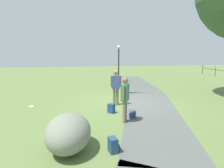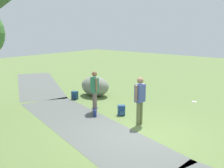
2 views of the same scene
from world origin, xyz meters
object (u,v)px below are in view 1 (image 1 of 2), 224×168
Objects in this scene: lamp_post at (119,59)px; spare_backpack_on_lawn at (111,108)px; woman_with_handbag at (125,96)px; man_near_boulder at (116,85)px; backpack_by_boulder at (113,145)px; handbag_on_grass at (132,115)px; frisbee_on_grass at (31,106)px; lawn_boulder at (68,133)px.

lamp_post is 7.77× the size of spare_backpack_on_lawn.
man_near_boulder is (-2.26, 0.05, 0.02)m from woman_with_handbag.
handbag_on_grass is at bearing 154.56° from backpack_by_boulder.
backpack_by_boulder reaches higher than frisbee_on_grass.
woman_with_handbag reaches higher than frisbee_on_grass.
lamp_post is 8.66m from frisbee_on_grass.
lamp_post is 11.48m from backpack_by_boulder.
man_near_boulder is at bearing -11.79° from lamp_post.
spare_backpack_on_lawn is (-3.20, 0.43, 0.00)m from backpack_by_boulder.
lamp_post is 8.09× the size of handbag_on_grass.
handbag_on_grass is 0.96× the size of backpack_by_boulder.
lawn_boulder reaches higher than handbag_on_grass.
backpack_by_boulder is at bearing -20.28° from woman_with_handbag.
woman_with_handbag is 2.34m from backpack_by_boulder.
backpack_by_boulder is (0.27, 1.16, -0.31)m from lawn_boulder.
lamp_post is 8.93m from handbag_on_grass.
woman_with_handbag is 4.43× the size of handbag_on_grass.
spare_backpack_on_lawn is at bearing -136.06° from handbag_on_grass.
handbag_on_grass is 1.06m from spare_backpack_on_lawn.
man_near_boulder reaches higher than frisbee_on_grass.
lawn_boulder is 2.67m from woman_with_handbag.
backpack_by_boulder is at bearing -11.34° from lamp_post.
lawn_boulder reaches higher than backpack_by_boulder.
backpack_by_boulder is at bearing 76.71° from lawn_boulder.
frisbee_on_grass is at bearing -95.24° from man_near_boulder.
backpack_by_boulder is (2.44, -1.16, 0.05)m from handbag_on_grass.
man_near_boulder is 7.54× the size of frisbee_on_grass.
handbag_on_grass is at bearing 62.92° from frisbee_on_grass.
lamp_post reaches higher than spare_backpack_on_lawn.
lamp_post is 11.46m from lawn_boulder.
lamp_post is 9.23m from woman_with_handbag.
lamp_post is at bearing 167.17° from spare_backpack_on_lawn.
frisbee_on_grass is (-4.69, -3.25, -0.18)m from backpack_by_boulder.
backpack_by_boulder is (2.06, -0.76, -0.79)m from woman_with_handbag.
woman_with_handbag is (-1.79, 1.92, 0.49)m from lawn_boulder.
man_near_boulder is 1.44m from spare_backpack_on_lawn.
backpack_by_boulder and spare_backpack_on_lawn have the same top height.
lawn_boulder is 1.23m from backpack_by_boulder.
lawn_boulder is 1.01× the size of woman_with_handbag.
handbag_on_grass is (8.68, -1.07, -1.80)m from lamp_post.
handbag_on_grass is (-0.38, 0.40, -0.85)m from woman_with_handbag.
man_near_boulder is 4.33× the size of spare_backpack_on_lawn.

